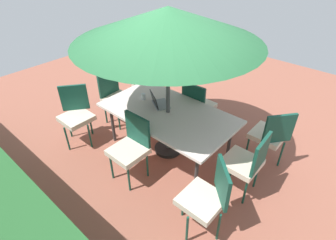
# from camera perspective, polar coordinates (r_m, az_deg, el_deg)

# --- Properties ---
(ground_plane) EXTENTS (10.00, 10.00, 0.02)m
(ground_plane) POSITION_cam_1_polar(r_m,az_deg,el_deg) (4.51, -0.00, -6.43)
(ground_plane) COLOR #935442
(hedge_row) EXTENTS (6.30, 0.77, 0.98)m
(hedge_row) POSITION_cam_1_polar(r_m,az_deg,el_deg) (3.34, -31.02, -19.99)
(hedge_row) COLOR #235628
(hedge_row) RESTS_ON ground_plane
(dining_table) EXTENTS (2.03, 1.13, 0.76)m
(dining_table) POSITION_cam_1_polar(r_m,az_deg,el_deg) (4.08, -0.00, 1.20)
(dining_table) COLOR silver
(dining_table) RESTS_ON ground_plane
(patio_umbrella) EXTENTS (2.46, 2.46, 2.26)m
(patio_umbrella) POSITION_cam_1_polar(r_m,az_deg,el_deg) (3.52, -0.00, 19.41)
(patio_umbrella) COLOR #4C4C4C
(patio_umbrella) RESTS_ON ground_plane
(chair_north) EXTENTS (0.46, 0.46, 0.98)m
(chair_north) POSITION_cam_1_polar(r_m,az_deg,el_deg) (3.76, -7.86, -5.45)
(chair_north) COLOR beige
(chair_north) RESTS_ON ground_plane
(chair_south) EXTENTS (0.46, 0.47, 0.98)m
(chair_south) POSITION_cam_1_polar(r_m,az_deg,el_deg) (4.65, 6.26, 3.34)
(chair_south) COLOR beige
(chair_south) RESTS_ON ground_plane
(chair_southeast) EXTENTS (0.59, 0.58, 0.98)m
(chair_southeast) POSITION_cam_1_polar(r_m,az_deg,el_deg) (5.41, -5.03, 8.15)
(chair_southeast) COLOR beige
(chair_southeast) RESTS_ON ground_plane
(chair_southwest) EXTENTS (0.58, 0.58, 0.98)m
(chair_southwest) POSITION_cam_1_polar(r_m,az_deg,el_deg) (4.22, 20.94, -2.77)
(chair_southwest) COLOR beige
(chair_southwest) RESTS_ON ground_plane
(chair_west) EXTENTS (0.47, 0.46, 0.98)m
(chair_west) POSITION_cam_1_polar(r_m,az_deg,el_deg) (3.64, 16.34, -8.39)
(chair_west) COLOR beige
(chair_west) RESTS_ON ground_plane
(chair_northeast) EXTENTS (0.58, 0.58, 0.98)m
(chair_northeast) POSITION_cam_1_polar(r_m,az_deg,el_deg) (4.65, -18.94, 1.46)
(chair_northeast) COLOR beige
(chair_northeast) RESTS_ON ground_plane
(chair_east) EXTENTS (0.47, 0.46, 0.98)m
(chair_east) POSITION_cam_1_polar(r_m,az_deg,el_deg) (4.99, -11.13, 5.16)
(chair_east) COLOR beige
(chair_east) RESTS_ON ground_plane
(chair_northwest) EXTENTS (0.59, 0.59, 0.98)m
(chair_northwest) POSITION_cam_1_polar(r_m,az_deg,el_deg) (3.15, 8.35, -15.66)
(chair_northwest) COLOR beige
(chair_northwest) RESTS_ON ground_plane
(laptop) EXTENTS (0.40, 0.37, 0.21)m
(laptop) POSITION_cam_1_polar(r_m,az_deg,el_deg) (4.19, -2.01, 3.71)
(laptop) COLOR gray
(laptop) RESTS_ON dining_table
(cup) EXTENTS (0.07, 0.07, 0.10)m
(cup) POSITION_cam_1_polar(r_m,az_deg,el_deg) (4.36, -5.25, 4.96)
(cup) COLOR white
(cup) RESTS_ON dining_table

